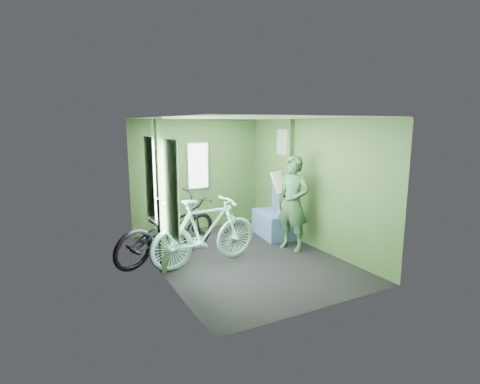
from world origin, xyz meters
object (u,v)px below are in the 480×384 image
at_px(bicycle_black, 170,260).
at_px(bicycle_mint, 206,265).
at_px(bench_seat, 275,221).
at_px(passenger, 293,203).
at_px(waste_box, 288,218).

xyz_separation_m(bicycle_black, bicycle_mint, (0.44, -0.49, 0.00)).
bearing_deg(bicycle_black, bench_seat, -103.92).
height_order(passenger, waste_box, passenger).
bearing_deg(bench_seat, passenger, -94.14).
distance_m(passenger, bench_seat, 1.01).
bearing_deg(bench_seat, bicycle_mint, -147.94).
height_order(bicycle_mint, waste_box, waste_box).
bearing_deg(bench_seat, bicycle_black, -163.75).
xyz_separation_m(bicycle_mint, bench_seat, (1.83, 0.83, 0.30)).
bearing_deg(passenger, waste_box, 130.88).
bearing_deg(bicycle_black, waste_box, -111.13).
relative_size(bicycle_black, passenger, 1.21).
bearing_deg(bicycle_mint, bicycle_black, 37.82).
height_order(passenger, bench_seat, passenger).
height_order(bicycle_mint, bench_seat, bench_seat).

